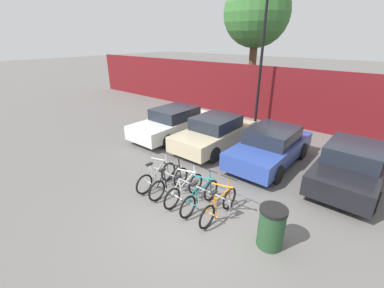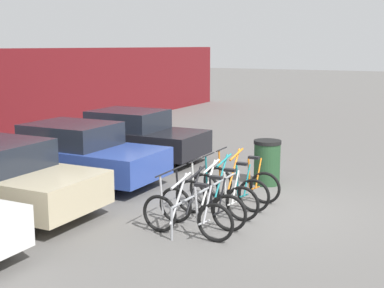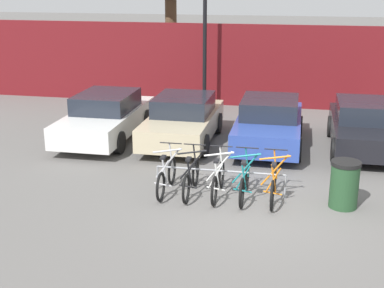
# 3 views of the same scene
# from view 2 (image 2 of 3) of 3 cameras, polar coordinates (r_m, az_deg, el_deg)

# --- Properties ---
(ground_plane) EXTENTS (120.00, 120.00, 0.00)m
(ground_plane) POSITION_cam_2_polar(r_m,az_deg,el_deg) (10.63, 6.96, -6.92)
(ground_plane) COLOR #605E5B
(bike_rack) EXTENTS (2.97, 0.04, 0.57)m
(bike_rack) POSITION_cam_2_polar(r_m,az_deg,el_deg) (10.06, 1.87, -5.05)
(bike_rack) COLOR gray
(bike_rack) RESTS_ON ground
(bicycle_silver) EXTENTS (0.68, 1.71, 1.05)m
(bicycle_silver) POSITION_cam_2_polar(r_m,az_deg,el_deg) (8.98, -0.57, -7.61)
(bicycle_silver) COLOR black
(bicycle_silver) RESTS_ON ground
(bicycle_black) EXTENTS (0.68, 1.71, 1.05)m
(bicycle_black) POSITION_cam_2_polar(r_m,az_deg,el_deg) (9.47, 1.03, -6.65)
(bicycle_black) COLOR black
(bicycle_black) RESTS_ON ground
(bicycle_white) EXTENTS (0.68, 1.71, 1.05)m
(bicycle_white) POSITION_cam_2_polar(r_m,az_deg,el_deg) (10.00, 2.59, -5.72)
(bicycle_white) COLOR black
(bicycle_white) RESTS_ON ground
(bicycle_teal) EXTENTS (0.68, 1.71, 1.05)m
(bicycle_teal) POSITION_cam_2_polar(r_m,az_deg,el_deg) (10.53, 3.92, -4.91)
(bicycle_teal) COLOR black
(bicycle_teal) RESTS_ON ground
(bicycle_orange) EXTENTS (0.68, 1.71, 1.05)m
(bicycle_orange) POSITION_cam_2_polar(r_m,az_deg,el_deg) (11.10, 5.22, -4.11)
(bicycle_orange) COLOR black
(bicycle_orange) RESTS_ON ground
(car_blue) EXTENTS (1.91, 4.20, 1.40)m
(car_blue) POSITION_cam_2_polar(r_m,az_deg,el_deg) (12.72, -12.39, -0.98)
(car_blue) COLOR #2D479E
(car_blue) RESTS_ON ground
(car_black) EXTENTS (1.91, 4.12, 1.40)m
(car_black) POSITION_cam_2_polar(r_m,az_deg,el_deg) (14.97, -6.52, 0.90)
(car_black) COLOR black
(car_black) RESTS_ON ground
(trash_bin) EXTENTS (0.63, 0.63, 1.03)m
(trash_bin) POSITION_cam_2_polar(r_m,az_deg,el_deg) (12.41, 8.01, -1.94)
(trash_bin) COLOR #234728
(trash_bin) RESTS_ON ground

